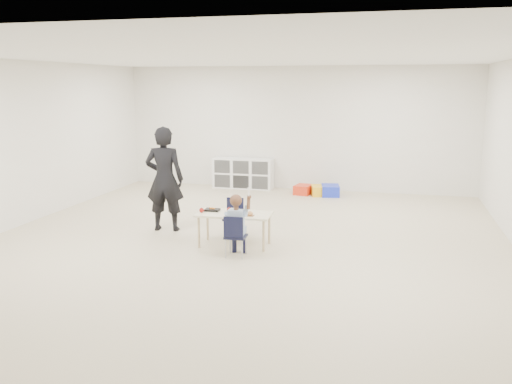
% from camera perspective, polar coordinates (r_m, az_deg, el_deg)
% --- Properties ---
extents(room, '(9.00, 9.02, 2.80)m').
position_cam_1_polar(room, '(8.09, -1.40, 4.21)').
color(room, beige).
rests_on(room, ground).
extents(table, '(1.12, 0.59, 0.50)m').
position_cam_1_polar(table, '(8.16, -2.28, -3.93)').
color(table, '#FFF2CB').
rests_on(table, ground).
extents(chair_near, '(0.30, 0.28, 0.61)m').
position_cam_1_polar(chair_near, '(7.65, -2.14, -4.61)').
color(chair_near, black).
rests_on(chair_near, ground).
extents(chair_far, '(0.30, 0.28, 0.61)m').
position_cam_1_polar(chair_far, '(8.65, -2.41, -2.73)').
color(chair_far, black).
rests_on(chair_far, ground).
extents(child, '(0.42, 0.42, 0.95)m').
position_cam_1_polar(child, '(7.60, -2.15, -3.35)').
color(child, '#9DB9D5').
rests_on(child, chair_near).
extents(lunch_tray_near, '(0.23, 0.17, 0.03)m').
position_cam_1_polar(lunch_tray_near, '(8.12, -1.74, -2.08)').
color(lunch_tray_near, black).
rests_on(lunch_tray_near, table).
extents(lunch_tray_far, '(0.23, 0.17, 0.03)m').
position_cam_1_polar(lunch_tray_far, '(8.26, -4.63, -1.89)').
color(lunch_tray_far, black).
rests_on(lunch_tray_far, table).
extents(milk_carton, '(0.07, 0.07, 0.10)m').
position_cam_1_polar(milk_carton, '(7.95, -2.45, -2.11)').
color(milk_carton, white).
rests_on(milk_carton, table).
extents(bread_roll, '(0.09, 0.09, 0.07)m').
position_cam_1_polar(bread_roll, '(7.92, -0.65, -2.29)').
color(bread_roll, tan).
rests_on(bread_roll, table).
extents(apple_near, '(0.07, 0.07, 0.07)m').
position_cam_1_polar(apple_near, '(8.15, -2.84, -1.89)').
color(apple_near, maroon).
rests_on(apple_near, table).
extents(apple_far, '(0.07, 0.07, 0.07)m').
position_cam_1_polar(apple_far, '(8.16, -5.75, -1.93)').
color(apple_far, maroon).
rests_on(apple_far, table).
extents(cubby_shelf, '(1.40, 0.40, 0.70)m').
position_cam_1_polar(cubby_shelf, '(12.64, -1.37, 1.98)').
color(cubby_shelf, white).
rests_on(cubby_shelf, ground).
extents(adult, '(0.69, 0.50, 1.73)m').
position_cam_1_polar(adult, '(9.02, -9.60, 1.36)').
color(adult, black).
rests_on(adult, ground).
extents(bin_red, '(0.40, 0.48, 0.21)m').
position_cam_1_polar(bin_red, '(12.02, 4.98, 0.26)').
color(bin_red, red).
rests_on(bin_red, ground).
extents(bin_yellow, '(0.44, 0.51, 0.21)m').
position_cam_1_polar(bin_yellow, '(11.93, 6.70, 0.16)').
color(bin_yellow, yellow).
rests_on(bin_yellow, ground).
extents(bin_blue, '(0.45, 0.54, 0.23)m').
position_cam_1_polar(bin_blue, '(11.92, 7.83, 0.16)').
color(bin_blue, '#1B30D1').
rests_on(bin_blue, ground).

